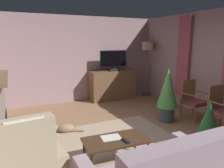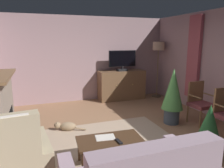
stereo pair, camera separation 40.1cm
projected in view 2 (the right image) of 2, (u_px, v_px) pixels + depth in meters
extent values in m
cube|color=#936B4C|center=(127.00, 141.00, 4.13)|extent=(5.72, 6.74, 0.04)
cube|color=gray|center=(88.00, 59.00, 6.74)|extent=(5.72, 0.10, 2.64)
cube|color=#A34C56|center=(194.00, 57.00, 5.77)|extent=(0.10, 0.44, 2.22)
cube|color=tan|center=(108.00, 139.00, 4.14)|extent=(2.54, 1.75, 0.01)
cube|color=#4C4C51|center=(23.00, 137.00, 4.21)|extent=(0.50, 1.73, 0.04)
cube|color=black|center=(9.00, 124.00, 4.07)|extent=(0.10, 0.86, 0.52)
cube|color=#4A3523|center=(121.00, 98.00, 7.01)|extent=(1.44, 0.45, 0.06)
cube|color=brown|center=(122.00, 85.00, 6.92)|extent=(1.50, 0.51, 0.95)
sphere|color=tan|center=(117.00, 86.00, 6.57)|extent=(0.03, 0.03, 0.03)
sphere|color=tan|center=(133.00, 85.00, 6.75)|extent=(0.03, 0.03, 0.03)
cube|color=black|center=(122.00, 70.00, 6.77)|extent=(0.32, 0.20, 0.06)
cylinder|color=black|center=(122.00, 68.00, 6.76)|extent=(0.04, 0.04, 0.08)
cube|color=black|center=(122.00, 58.00, 6.70)|extent=(0.90, 0.05, 0.51)
cube|color=black|center=(123.00, 59.00, 6.67)|extent=(0.86, 0.01, 0.47)
cube|color=#422B19|center=(110.00, 140.00, 3.25)|extent=(1.03, 0.58, 0.03)
cylinder|color=#422B19|center=(132.00, 143.00, 3.61)|extent=(0.04, 0.04, 0.38)
cylinder|color=#422B19|center=(79.00, 150.00, 3.36)|extent=(0.04, 0.04, 0.38)
cylinder|color=#422B19|center=(142.00, 155.00, 3.21)|extent=(0.04, 0.04, 0.38)
cylinder|color=#422B19|center=(83.00, 165.00, 2.97)|extent=(0.04, 0.04, 0.38)
cube|color=black|center=(119.00, 141.00, 3.15)|extent=(0.07, 0.17, 0.02)
cube|color=silver|center=(105.00, 137.00, 3.30)|extent=(0.33, 0.26, 0.01)
cube|color=tan|center=(12.00, 145.00, 2.28)|extent=(0.61, 0.24, 0.69)
cube|color=tan|center=(45.00, 161.00, 2.82)|extent=(0.22, 0.86, 0.65)
cube|color=white|center=(10.00, 127.00, 2.17)|extent=(0.37, 0.06, 0.24)
cube|color=olive|center=(223.00, 100.00, 4.27)|extent=(0.46, 0.06, 0.53)
cylinder|color=olive|center=(212.00, 126.00, 4.28)|extent=(0.04, 0.04, 0.41)
cylinder|color=olive|center=(222.00, 106.00, 4.02)|extent=(0.05, 0.34, 0.03)
cube|color=brown|center=(202.00, 105.00, 4.84)|extent=(0.49, 0.48, 0.08)
cube|color=olive|center=(196.00, 92.00, 4.98)|extent=(0.44, 0.06, 0.51)
cylinder|color=olive|center=(200.00, 119.00, 4.64)|extent=(0.04, 0.04, 0.41)
cylinder|color=olive|center=(214.00, 117.00, 4.79)|extent=(0.04, 0.04, 0.41)
cylinder|color=olive|center=(187.00, 114.00, 5.00)|extent=(0.04, 0.04, 0.41)
cylinder|color=olive|center=(201.00, 111.00, 5.15)|extent=(0.04, 0.04, 0.41)
cylinder|color=olive|center=(210.00, 95.00, 4.88)|extent=(0.05, 0.37, 0.03)
cylinder|color=olive|center=(195.00, 97.00, 4.72)|extent=(0.05, 0.37, 0.03)
cylinder|color=beige|center=(207.00, 148.00, 3.51)|extent=(0.28, 0.28, 0.28)
cone|color=#235B2D|center=(210.00, 123.00, 3.42)|extent=(0.39, 0.39, 0.62)
cylinder|color=#3D4C5B|center=(171.00, 116.00, 4.94)|extent=(0.35, 0.35, 0.35)
cone|color=#4C8E47|center=(173.00, 89.00, 4.81)|extent=(0.49, 0.49, 0.94)
ellipsoid|color=#937A5B|center=(68.00, 126.00, 4.53)|extent=(0.39, 0.29, 0.19)
sphere|color=#937A5B|center=(58.00, 125.00, 4.52)|extent=(0.14, 0.14, 0.14)
cone|color=#937A5B|center=(57.00, 123.00, 4.47)|extent=(0.04, 0.04, 0.04)
cone|color=#937A5B|center=(58.00, 122.00, 4.54)|extent=(0.04, 0.04, 0.04)
cylinder|color=#937A5B|center=(81.00, 129.00, 4.51)|extent=(0.22, 0.10, 0.07)
cylinder|color=#4C4233|center=(156.00, 96.00, 7.31)|extent=(0.30, 0.30, 0.04)
cylinder|color=olive|center=(157.00, 74.00, 7.16)|extent=(0.03, 0.03, 1.58)
cylinder|color=tan|center=(159.00, 46.00, 6.97)|extent=(0.38, 0.38, 0.27)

